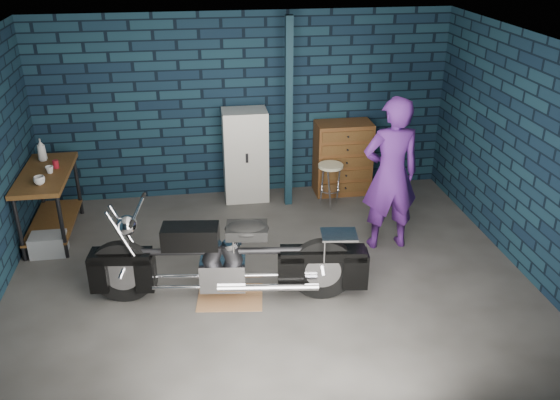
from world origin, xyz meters
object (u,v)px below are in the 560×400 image
at_px(workbench, 50,204).
at_px(locker, 245,156).
at_px(storage_bin, 49,244).
at_px(motorcycle, 228,254).
at_px(person, 391,174).
at_px(tool_chest, 343,158).
at_px(shop_stool, 330,185).

distance_m(workbench, locker, 2.76).
bearing_deg(storage_bin, locker, 26.26).
xyz_separation_m(motorcycle, person, (2.07, 0.90, 0.42)).
relative_size(storage_bin, tool_chest, 0.39).
bearing_deg(locker, shop_stool, -20.89).
bearing_deg(motorcycle, storage_bin, 156.25).
bearing_deg(locker, motorcycle, -99.67).
height_order(person, locker, person).
distance_m(workbench, motorcycle, 2.84).
bearing_deg(shop_stool, tool_chest, 56.76).
height_order(person, shop_stool, person).
xyz_separation_m(motorcycle, storage_bin, (-2.18, 1.30, -0.43)).
bearing_deg(workbench, storage_bin, -87.71).
bearing_deg(storage_bin, shop_stool, 12.49).
height_order(locker, tool_chest, locker).
bearing_deg(tool_chest, storage_bin, -162.49).
relative_size(person, storage_bin, 4.61).
bearing_deg(person, workbench, -13.14).
xyz_separation_m(workbench, motorcycle, (2.20, -1.80, 0.11)).
xyz_separation_m(workbench, tool_chest, (4.11, 0.79, 0.10)).
relative_size(workbench, shop_stool, 2.15).
xyz_separation_m(storage_bin, shop_stool, (3.80, 0.84, 0.19)).
bearing_deg(locker, tool_chest, 0.00).
bearing_deg(tool_chest, locker, 180.00).
height_order(workbench, tool_chest, tool_chest).
relative_size(person, tool_chest, 1.78).
relative_size(tool_chest, shop_stool, 1.70).
bearing_deg(locker, person, -45.99).
height_order(person, storage_bin, person).
bearing_deg(person, motorcycle, 22.29).
relative_size(workbench, motorcycle, 0.55).
bearing_deg(person, storage_bin, -6.61).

